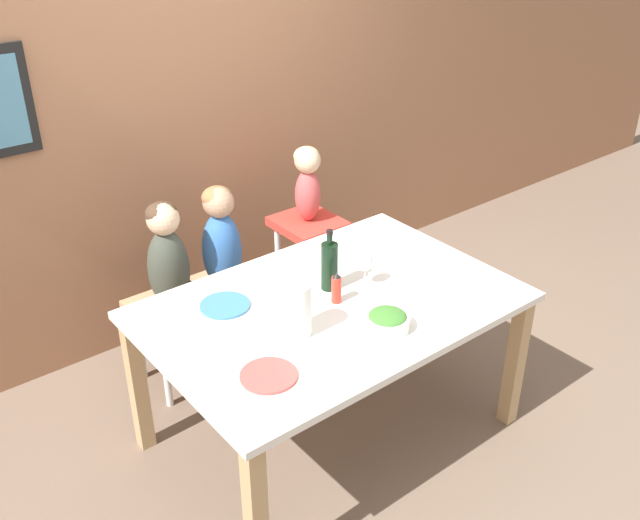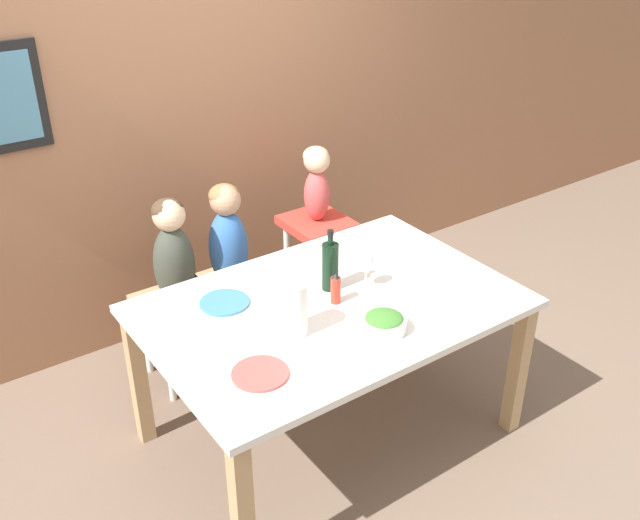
# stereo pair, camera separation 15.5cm
# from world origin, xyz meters

# --- Properties ---
(ground_plane) EXTENTS (14.00, 14.00, 0.00)m
(ground_plane) POSITION_xyz_m (0.00, 0.00, 0.00)
(ground_plane) COLOR #705B4C
(wall_back) EXTENTS (10.00, 0.09, 2.70)m
(wall_back) POSITION_xyz_m (-0.00, 1.35, 1.35)
(wall_back) COLOR #9E6B4C
(wall_back) RESTS_ON ground_plane
(dining_table) EXTENTS (1.62, 1.09, 0.75)m
(dining_table) POSITION_xyz_m (0.00, 0.00, 0.67)
(dining_table) COLOR white
(dining_table) RESTS_ON ground_plane
(chair_far_left) EXTENTS (0.40, 0.43, 0.47)m
(chair_far_left) POSITION_xyz_m (-0.38, 0.82, 0.40)
(chair_far_left) COLOR silver
(chair_far_left) RESTS_ON ground_plane
(chair_far_center) EXTENTS (0.40, 0.43, 0.47)m
(chair_far_center) POSITION_xyz_m (-0.07, 0.82, 0.40)
(chair_far_center) COLOR silver
(chair_far_center) RESTS_ON ground_plane
(chair_right_highchair) EXTENTS (0.34, 0.37, 0.70)m
(chair_right_highchair) POSITION_xyz_m (0.50, 0.82, 0.55)
(chair_right_highchair) COLOR silver
(chair_right_highchair) RESTS_ON ground_plane
(person_child_left) EXTENTS (0.21, 0.20, 0.58)m
(person_child_left) POSITION_xyz_m (-0.38, 0.82, 0.77)
(person_child_left) COLOR #3D4238
(person_child_left) RESTS_ON chair_far_left
(person_child_center) EXTENTS (0.21, 0.20, 0.58)m
(person_child_center) POSITION_xyz_m (-0.07, 0.82, 0.77)
(person_child_center) COLOR #3366B2
(person_child_center) RESTS_ON chair_far_center
(person_baby_right) EXTENTS (0.15, 0.15, 0.43)m
(person_baby_right) POSITION_xyz_m (0.50, 0.82, 0.95)
(person_baby_right) COLOR #C64C4C
(person_baby_right) RESTS_ON chair_right_highchair
(wine_bottle) EXTENTS (0.08, 0.08, 0.30)m
(wine_bottle) POSITION_xyz_m (0.07, 0.10, 0.87)
(wine_bottle) COLOR black
(wine_bottle) RESTS_ON dining_table
(paper_towel_roll) EXTENTS (0.12, 0.12, 0.24)m
(paper_towel_roll) POSITION_xyz_m (-0.26, -0.10, 0.87)
(paper_towel_roll) COLOR white
(paper_towel_roll) RESTS_ON dining_table
(wine_glass_near) EXTENTS (0.07, 0.07, 0.17)m
(wine_glass_near) POSITION_xyz_m (0.21, 0.02, 0.87)
(wine_glass_near) COLOR white
(wine_glass_near) RESTS_ON dining_table
(salad_bowl_large) EXTENTS (0.19, 0.19, 0.08)m
(salad_bowl_large) POSITION_xyz_m (0.05, -0.30, 0.79)
(salad_bowl_large) COLOR white
(salad_bowl_large) RESTS_ON dining_table
(dinner_plate_front_left) EXTENTS (0.22, 0.22, 0.01)m
(dinner_plate_front_left) POSITION_xyz_m (-0.52, -0.26, 0.76)
(dinner_plate_front_left) COLOR #D14C47
(dinner_plate_front_left) RESTS_ON dining_table
(dinner_plate_back_left) EXTENTS (0.22, 0.22, 0.01)m
(dinner_plate_back_left) POSITION_xyz_m (-0.39, 0.27, 0.76)
(dinner_plate_back_left) COLOR teal
(dinner_plate_back_left) RESTS_ON dining_table
(condiment_bottle_hot_sauce) EXTENTS (0.05, 0.05, 0.15)m
(condiment_bottle_hot_sauce) POSITION_xyz_m (0.02, -0.01, 0.82)
(condiment_bottle_hot_sauce) COLOR red
(condiment_bottle_hot_sauce) RESTS_ON dining_table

